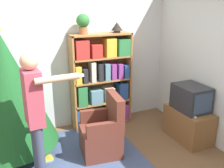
{
  "coord_description": "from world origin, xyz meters",
  "views": [
    {
      "loc": [
        -0.97,
        -2.34,
        2.18
      ],
      "look_at": [
        0.43,
        0.82,
        1.05
      ],
      "focal_mm": 40.0,
      "sensor_mm": 36.0,
      "label": 1
    }
  ],
  "objects_px": {
    "bookshelf": "(102,82)",
    "standing_person": "(35,111)",
    "christmas_tree": "(7,91)",
    "table_lamp": "(117,27)",
    "potted_plant": "(83,23)",
    "armchair": "(103,133)",
    "television": "(191,98)"
  },
  "relations": [
    {
      "from": "christmas_tree",
      "to": "table_lamp",
      "type": "height_order",
      "value": "christmas_tree"
    },
    {
      "from": "bookshelf",
      "to": "standing_person",
      "type": "height_order",
      "value": "standing_person"
    },
    {
      "from": "armchair",
      "to": "table_lamp",
      "type": "bearing_deg",
      "value": 152.1
    },
    {
      "from": "bookshelf",
      "to": "standing_person",
      "type": "bearing_deg",
      "value": -136.28
    },
    {
      "from": "bookshelf",
      "to": "table_lamp",
      "type": "height_order",
      "value": "table_lamp"
    },
    {
      "from": "television",
      "to": "christmas_tree",
      "type": "xyz_separation_m",
      "value": [
        -2.68,
        0.66,
        0.29
      ]
    },
    {
      "from": "bookshelf",
      "to": "standing_person",
      "type": "distance_m",
      "value": 1.82
    },
    {
      "from": "table_lamp",
      "to": "standing_person",
      "type": "bearing_deg",
      "value": -142.01
    },
    {
      "from": "standing_person",
      "to": "table_lamp",
      "type": "xyz_separation_m",
      "value": [
        1.61,
        1.26,
        0.78
      ]
    },
    {
      "from": "bookshelf",
      "to": "table_lamp",
      "type": "xyz_separation_m",
      "value": [
        0.3,
        0.01,
        0.95
      ]
    },
    {
      "from": "bookshelf",
      "to": "armchair",
      "type": "xyz_separation_m",
      "value": [
        -0.34,
        -0.91,
        -0.51
      ]
    },
    {
      "from": "armchair",
      "to": "standing_person",
      "type": "relative_size",
      "value": 0.55
    },
    {
      "from": "christmas_tree",
      "to": "standing_person",
      "type": "relative_size",
      "value": 1.12
    },
    {
      "from": "standing_person",
      "to": "table_lamp",
      "type": "height_order",
      "value": "table_lamp"
    },
    {
      "from": "bookshelf",
      "to": "potted_plant",
      "type": "distance_m",
      "value": 1.09
    },
    {
      "from": "christmas_tree",
      "to": "potted_plant",
      "type": "relative_size",
      "value": 5.74
    },
    {
      "from": "television",
      "to": "christmas_tree",
      "type": "distance_m",
      "value": 2.77
    },
    {
      "from": "standing_person",
      "to": "potted_plant",
      "type": "xyz_separation_m",
      "value": [
        1.0,
        1.26,
        0.87
      ]
    },
    {
      "from": "television",
      "to": "standing_person",
      "type": "bearing_deg",
      "value": -176.35
    },
    {
      "from": "potted_plant",
      "to": "table_lamp",
      "type": "distance_m",
      "value": 0.61
    },
    {
      "from": "table_lamp",
      "to": "potted_plant",
      "type": "bearing_deg",
      "value": 180.0
    },
    {
      "from": "table_lamp",
      "to": "television",
      "type": "bearing_deg",
      "value": -54.13
    },
    {
      "from": "standing_person",
      "to": "potted_plant",
      "type": "relative_size",
      "value": 5.13
    },
    {
      "from": "bookshelf",
      "to": "potted_plant",
      "type": "bearing_deg",
      "value": 178.51
    },
    {
      "from": "potted_plant",
      "to": "christmas_tree",
      "type": "bearing_deg",
      "value": -160.79
    },
    {
      "from": "bookshelf",
      "to": "standing_person",
      "type": "xyz_separation_m",
      "value": [
        -1.31,
        -1.25,
        0.17
      ]
    },
    {
      "from": "bookshelf",
      "to": "potted_plant",
      "type": "height_order",
      "value": "potted_plant"
    },
    {
      "from": "standing_person",
      "to": "table_lamp",
      "type": "distance_m",
      "value": 2.19
    },
    {
      "from": "potted_plant",
      "to": "television",
      "type": "bearing_deg",
      "value": -38.14
    },
    {
      "from": "television",
      "to": "armchair",
      "type": "distance_m",
      "value": 1.52
    },
    {
      "from": "standing_person",
      "to": "christmas_tree",
      "type": "bearing_deg",
      "value": -165.62
    },
    {
      "from": "table_lamp",
      "to": "christmas_tree",
      "type": "bearing_deg",
      "value": -166.75
    }
  ]
}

